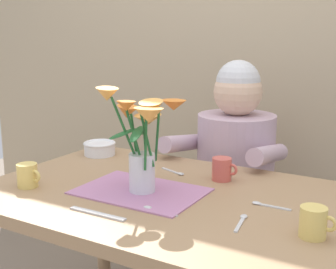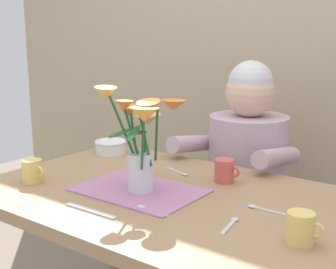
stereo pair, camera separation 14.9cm
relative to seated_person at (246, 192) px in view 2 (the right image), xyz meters
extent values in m
cube|color=tan|center=(0.01, 0.43, 0.69)|extent=(4.00, 0.10, 2.50)
cube|color=#9E7A56|center=(0.01, -0.62, 0.16)|extent=(1.20, 0.80, 0.04)
cylinder|color=#9E7A56|center=(-0.53, -0.28, -0.21)|extent=(0.06, 0.06, 0.70)
cylinder|color=#4C4C56|center=(0.00, 0.00, -0.36)|extent=(0.30, 0.30, 0.40)
cylinder|color=#BC9EB2|center=(0.00, 0.00, 0.09)|extent=(0.34, 0.34, 0.50)
sphere|color=#DBB293|center=(0.00, 0.00, 0.44)|extent=(0.21, 0.21, 0.21)
sphere|color=silver|center=(0.00, 0.00, 0.48)|extent=(0.19, 0.19, 0.19)
cylinder|color=#BC9EB2|center=(-0.19, -0.14, 0.22)|extent=(0.07, 0.33, 0.12)
cylinder|color=#BC9EB2|center=(0.19, -0.14, 0.22)|extent=(0.07, 0.33, 0.12)
cube|color=#B275A3|center=(-0.06, -0.66, 0.18)|extent=(0.40, 0.28, 0.00)
cylinder|color=silver|center=(-0.06, -0.66, 0.24)|extent=(0.08, 0.08, 0.13)
cylinder|color=#23602D|center=(-0.04, -0.66, 0.36)|extent=(0.05, 0.01, 0.18)
cone|color=#EFA84C|center=(-0.02, -0.66, 0.46)|extent=(0.08, 0.09, 0.06)
sphere|color=#E5D14C|center=(-0.02, -0.66, 0.46)|extent=(0.02, 0.02, 0.02)
cylinder|color=#23602D|center=(-0.03, -0.61, 0.36)|extent=(0.04, 0.04, 0.18)
cone|color=orange|center=(0.00, -0.56, 0.46)|extent=(0.11, 0.11, 0.04)
sphere|color=#E5D14C|center=(0.00, -0.56, 0.46)|extent=(0.02, 0.02, 0.02)
cylinder|color=#23602D|center=(-0.06, -0.63, 0.34)|extent=(0.02, 0.02, 0.14)
cone|color=#EFA84C|center=(-0.06, -0.61, 0.41)|extent=(0.11, 0.11, 0.04)
sphere|color=#E5D14C|center=(-0.06, -0.61, 0.41)|extent=(0.02, 0.02, 0.02)
cylinder|color=#23602D|center=(-0.09, -0.64, 0.35)|extent=(0.02, 0.02, 0.16)
cone|color=orange|center=(-0.13, -0.63, 0.43)|extent=(0.09, 0.08, 0.05)
sphere|color=#E5D14C|center=(-0.13, -0.63, 0.44)|extent=(0.02, 0.02, 0.02)
cylinder|color=#23602D|center=(-0.10, -0.69, 0.38)|extent=(0.06, 0.08, 0.22)
cone|color=#EFA84C|center=(-0.14, -0.72, 0.50)|extent=(0.10, 0.09, 0.05)
sphere|color=#E5D14C|center=(-0.14, -0.72, 0.50)|extent=(0.02, 0.02, 0.02)
cylinder|color=#23602D|center=(-0.07, -0.68, 0.37)|extent=(0.05, 0.04, 0.19)
cone|color=orange|center=(-0.08, -0.70, 0.46)|extent=(0.08, 0.08, 0.03)
sphere|color=#E5D14C|center=(-0.08, -0.70, 0.47)|extent=(0.02, 0.02, 0.02)
cylinder|color=#23602D|center=(-0.02, -0.68, 0.36)|extent=(0.02, 0.03, 0.18)
cone|color=#EFA84C|center=(0.01, -0.71, 0.45)|extent=(0.12, 0.12, 0.05)
sphere|color=#E5D14C|center=(0.01, -0.71, 0.45)|extent=(0.02, 0.02, 0.02)
ellipsoid|color=#23602D|center=(-0.04, -0.71, 0.38)|extent=(0.07, 0.09, 0.05)
ellipsoid|color=#23602D|center=(-0.10, -0.69, 0.37)|extent=(0.09, 0.08, 0.04)
ellipsoid|color=#23602D|center=(-0.09, -0.61, 0.36)|extent=(0.08, 0.09, 0.04)
cylinder|color=white|center=(-0.47, -0.36, 0.20)|extent=(0.13, 0.13, 0.05)
torus|color=white|center=(-0.47, -0.36, 0.23)|extent=(0.14, 0.14, 0.01)
cube|color=silver|center=(-0.06, -0.87, 0.18)|extent=(0.19, 0.02, 0.00)
cylinder|color=#E5C666|center=(0.50, -0.72, 0.22)|extent=(0.07, 0.07, 0.08)
torus|color=#E5C666|center=(0.54, -0.72, 0.22)|extent=(0.04, 0.01, 0.04)
cylinder|color=#E5C666|center=(-0.42, -0.80, 0.22)|extent=(0.07, 0.07, 0.08)
torus|color=#E5C666|center=(-0.38, -0.80, 0.22)|extent=(0.04, 0.01, 0.04)
cylinder|color=#CC564C|center=(0.11, -0.41, 0.22)|extent=(0.07, 0.07, 0.08)
torus|color=#CC564C|center=(0.15, -0.41, 0.22)|extent=(0.04, 0.01, 0.04)
cube|color=silver|center=(0.09, -0.77, 0.18)|extent=(0.10, 0.02, 0.00)
ellipsoid|color=silver|center=(0.04, -0.77, 0.18)|extent=(0.03, 0.02, 0.01)
cube|color=silver|center=(0.31, -0.74, 0.18)|extent=(0.03, 0.10, 0.00)
ellipsoid|color=silver|center=(0.30, -0.69, 0.18)|extent=(0.02, 0.03, 0.01)
cube|color=silver|center=(-0.09, -0.41, 0.18)|extent=(0.10, 0.04, 0.00)
ellipsoid|color=silver|center=(-0.04, -0.43, 0.18)|extent=(0.03, 0.03, 0.01)
cube|color=silver|center=(0.35, -0.57, 0.18)|extent=(0.10, 0.01, 0.00)
ellipsoid|color=silver|center=(0.30, -0.57, 0.18)|extent=(0.03, 0.02, 0.01)
camera|label=1|loc=(0.72, -1.82, 0.68)|focal=48.80mm
camera|label=2|loc=(0.85, -1.74, 0.68)|focal=48.80mm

